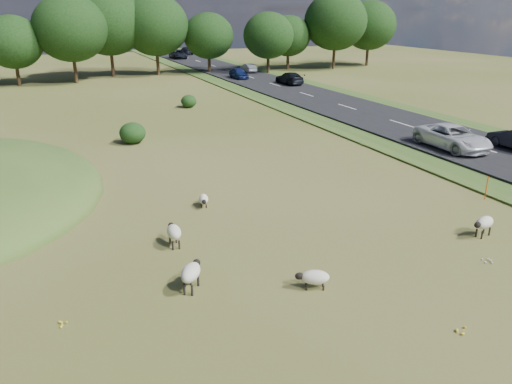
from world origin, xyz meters
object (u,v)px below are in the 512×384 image
sheep_0 (174,232)px  sheep_4 (203,199)px  sheep_2 (191,272)px  car_5 (290,78)px  car_2 (178,54)px  sheep_5 (314,277)px  car_3 (239,73)px  car_0 (186,51)px  car_7 (452,137)px  marker_post (487,188)px  car_6 (248,68)px  sheep_1 (484,223)px

sheep_0 → sheep_4: bearing=-30.0°
sheep_2 → car_5: 48.11m
car_2 → car_5: 38.68m
sheep_5 → sheep_2: bearing=2.4°
car_3 → car_2: bearing=90.0°
sheep_4 → car_3: car_3 is taller
car_0 → sheep_4: bearing=74.8°
car_2 → sheep_5: bearing=-101.8°
car_3 → sheep_2: bearing=-113.1°
car_5 → car_7: bearing=83.1°
car_2 → car_7: car_7 is taller
sheep_0 → car_3: bearing=-21.1°
car_0 → car_7: (-3.80, -77.84, 0.04)m
marker_post → car_3: (4.90, 46.32, 0.33)m
car_6 → marker_post: bearing=80.5°
sheep_5 → sheep_0: bearing=-30.4°
sheep_2 → car_2: bearing=20.8°
car_3 → car_5: car_5 is taller
car_7 → marker_post: bearing=-123.0°
car_5 → car_6: (0.00, 13.31, -0.10)m
sheep_4 → sheep_5: size_ratio=0.87×
sheep_2 → sheep_5: 4.15m
sheep_1 → car_7: 13.66m
marker_post → sheep_1: size_ratio=0.95×
sheep_0 → car_0: size_ratio=0.25×
sheep_1 → car_5: 43.80m
sheep_4 → sheep_0: bearing=-19.6°
marker_post → car_2: (4.90, 77.34, 0.40)m
sheep_2 → car_5: (24.63, 41.33, 0.29)m
sheep_4 → car_0: 83.67m
sheep_1 → car_6: bearing=-116.4°
sheep_0 → car_3: car_3 is taller
car_5 → car_7: car_7 is taller
marker_post → sheep_2: marker_post is taller
car_7 → car_2: bearing=90.0°
sheep_1 → sheep_0: bearing=-33.1°
sheep_4 → car_6: 52.35m
marker_post → car_5: bearing=77.4°
car_5 → car_6: car_5 is taller
sheep_4 → car_5: size_ratio=0.22×
sheep_0 → sheep_4: 4.34m
sheep_2 → car_7: 23.11m
car_0 → sheep_1: bearing=82.1°
sheep_0 → sheep_4: sheep_0 is taller
sheep_5 → car_5: car_5 is taller
sheep_5 → car_6: size_ratio=0.33×
marker_post → sheep_1: marker_post is taller
car_6 → sheep_4: bearing=65.2°
car_0 → car_3: (-3.80, -39.05, -0.05)m
sheep_1 → car_3: (8.44, 49.52, 0.32)m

